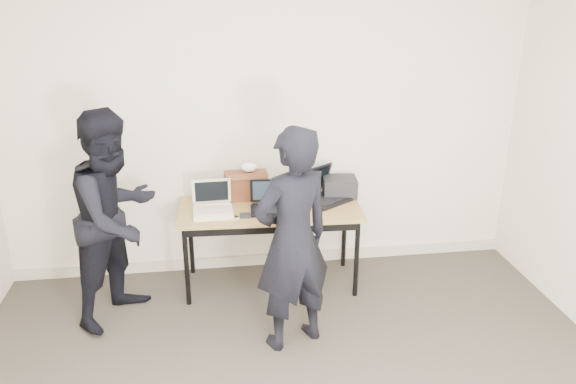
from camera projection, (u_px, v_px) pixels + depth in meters
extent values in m
cube|color=beige|center=(266.00, 121.00, 4.80)|extent=(4.50, 0.05, 2.70)
cube|color=olive|center=(270.00, 209.00, 4.66)|extent=(1.53, 0.71, 0.03)
cylinder|color=black|center=(187.00, 267.00, 4.48)|extent=(0.04, 0.04, 0.68)
cylinder|color=black|center=(356.00, 259.00, 4.60)|extent=(0.04, 0.04, 0.68)
cylinder|color=black|center=(191.00, 238.00, 4.97)|extent=(0.04, 0.04, 0.68)
cylinder|color=black|center=(344.00, 232.00, 5.09)|extent=(0.04, 0.04, 0.68)
cube|color=black|center=(272.00, 230.00, 4.41)|extent=(1.40, 0.08, 0.06)
cube|color=beige|center=(213.00, 212.00, 4.50)|extent=(0.32, 0.27, 0.04)
cube|color=beige|center=(213.00, 211.00, 4.46)|extent=(0.26, 0.15, 0.01)
cube|color=beige|center=(212.00, 191.00, 4.59)|extent=(0.32, 0.06, 0.22)
cube|color=black|center=(212.00, 191.00, 4.58)|extent=(0.27, 0.04, 0.18)
cube|color=beige|center=(212.00, 204.00, 4.61)|extent=(0.28, 0.02, 0.02)
cube|color=black|center=(270.00, 210.00, 4.56)|extent=(0.32, 0.26, 0.02)
cube|color=black|center=(270.00, 210.00, 4.53)|extent=(0.26, 0.15, 0.01)
cube|color=black|center=(269.00, 190.00, 4.65)|extent=(0.31, 0.09, 0.22)
cube|color=#26333F|center=(269.00, 191.00, 4.64)|extent=(0.27, 0.07, 0.18)
cube|color=black|center=(269.00, 204.00, 4.66)|extent=(0.28, 0.03, 0.01)
cube|color=black|center=(328.00, 200.00, 4.77)|extent=(0.46, 0.44, 0.02)
cube|color=black|center=(331.00, 199.00, 4.74)|extent=(0.34, 0.30, 0.01)
cube|color=black|center=(313.00, 180.00, 4.84)|extent=(0.36, 0.29, 0.25)
cube|color=black|center=(314.00, 180.00, 4.83)|extent=(0.31, 0.24, 0.20)
cube|color=black|center=(316.00, 194.00, 4.86)|extent=(0.29, 0.20, 0.02)
cube|color=#5B2C18|center=(246.00, 186.00, 4.79)|extent=(0.37, 0.17, 0.24)
cube|color=#5B2C18|center=(246.00, 177.00, 4.70)|extent=(0.36, 0.09, 0.07)
cube|color=#5B2C18|center=(265.00, 187.00, 4.82)|extent=(0.02, 0.10, 0.02)
ellipsoid|color=white|center=(249.00, 167.00, 4.73)|extent=(0.14, 0.12, 0.08)
cube|color=black|center=(340.00, 187.00, 4.87)|extent=(0.31, 0.27, 0.16)
cube|color=black|center=(245.00, 215.00, 4.45)|extent=(0.09, 0.06, 0.03)
cube|color=black|center=(328.00, 199.00, 4.81)|extent=(0.12, 0.25, 0.01)
cube|color=black|center=(220.00, 213.00, 4.52)|extent=(0.29, 0.18, 0.01)
cube|color=silver|center=(247.00, 215.00, 4.48)|extent=(0.23, 0.18, 0.01)
cube|color=black|center=(305.00, 204.00, 4.71)|extent=(0.32, 0.10, 0.01)
imported|color=black|center=(293.00, 241.00, 3.84)|extent=(0.70, 0.59, 1.63)
imported|color=black|center=(116.00, 217.00, 4.19)|extent=(0.97, 1.02, 1.65)
cube|color=#B3AC94|center=(268.00, 259.00, 5.23)|extent=(4.50, 0.03, 0.10)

